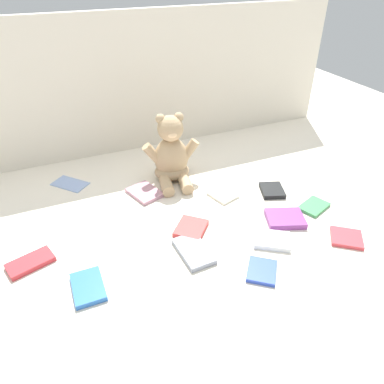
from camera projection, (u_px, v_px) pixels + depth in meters
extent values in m
plane|color=silver|center=(178.00, 202.00, 1.27)|extent=(3.20, 3.20, 0.00)
cube|color=silver|center=(134.00, 85.00, 1.48)|extent=(1.83, 0.03, 0.56)
ellipsoid|color=tan|center=(171.00, 158.00, 1.36)|extent=(0.14, 0.12, 0.17)
ellipsoid|color=tan|center=(172.00, 171.00, 1.39)|extent=(0.15, 0.13, 0.06)
sphere|color=tan|center=(170.00, 128.00, 1.29)|extent=(0.11, 0.11, 0.09)
ellipsoid|color=beige|center=(172.00, 134.00, 1.27)|extent=(0.04, 0.03, 0.03)
sphere|color=tan|center=(160.00, 119.00, 1.27)|extent=(0.04, 0.04, 0.04)
sphere|color=tan|center=(179.00, 117.00, 1.28)|extent=(0.04, 0.04, 0.04)
cylinder|color=tan|center=(153.00, 154.00, 1.33)|extent=(0.08, 0.05, 0.09)
cylinder|color=tan|center=(189.00, 150.00, 1.36)|extent=(0.08, 0.05, 0.09)
cylinder|color=tan|center=(167.00, 186.00, 1.32)|extent=(0.06, 0.10, 0.04)
cylinder|color=tan|center=(185.00, 183.00, 1.33)|extent=(0.06, 0.10, 0.04)
cube|color=#8BA3D3|center=(70.00, 183.00, 1.36)|extent=(0.14, 0.15, 0.01)
cube|color=#409855|center=(314.00, 206.00, 1.24)|extent=(0.12, 0.10, 0.01)
cube|color=black|center=(272.00, 190.00, 1.32)|extent=(0.11, 0.12, 0.02)
cube|color=white|center=(223.00, 195.00, 1.30)|extent=(0.10, 0.11, 0.01)
cube|color=#B68194|center=(145.00, 193.00, 1.31)|extent=(0.12, 0.14, 0.01)
cube|color=blue|center=(262.00, 271.00, 0.99)|extent=(0.12, 0.12, 0.01)
cube|color=#CF3A42|center=(347.00, 238.00, 1.10)|extent=(0.12, 0.12, 0.01)
cube|color=#85398D|center=(285.00, 219.00, 1.17)|extent=(0.14, 0.13, 0.02)
cube|color=#9398A8|center=(194.00, 251.00, 1.05)|extent=(0.09, 0.14, 0.02)
cube|color=#D63C3A|center=(191.00, 228.00, 1.14)|extent=(0.13, 0.13, 0.02)
cube|color=#BE2E35|center=(30.00, 263.00, 1.01)|extent=(0.14, 0.10, 0.02)
cube|color=blue|center=(88.00, 287.00, 0.94)|extent=(0.08, 0.12, 0.02)
cube|color=silver|center=(272.00, 240.00, 1.09)|extent=(0.13, 0.13, 0.02)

